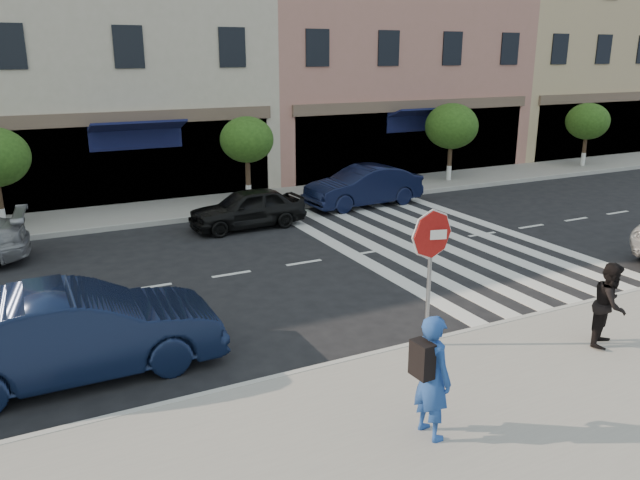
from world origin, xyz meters
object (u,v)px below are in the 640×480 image
(photographer, at_px, (432,377))
(car_near_mid, at_px, (77,332))
(walker, at_px, (610,304))
(car_far_right, at_px, (363,186))
(stop_sign, at_px, (431,248))
(car_far_mid, at_px, (247,208))

(photographer, distance_m, car_near_mid, 5.95)
(walker, height_order, car_far_right, walker)
(stop_sign, xyz_separation_m, car_near_mid, (-5.75, 1.97, -1.22))
(car_far_mid, bearing_deg, car_near_mid, -40.18)
(stop_sign, bearing_deg, photographer, -108.70)
(walker, distance_m, car_far_mid, 11.42)
(walker, xyz_separation_m, car_far_right, (1.91, 11.99, -0.22))
(photographer, xyz_separation_m, car_far_mid, (1.72, 11.92, -0.42))
(car_far_mid, bearing_deg, car_far_right, 98.40)
(car_near_mid, bearing_deg, car_far_mid, -37.34)
(photographer, xyz_separation_m, walker, (4.58, 0.87, -0.12))
(walker, relative_size, car_far_mid, 0.43)
(stop_sign, bearing_deg, car_far_right, 81.65)
(photographer, xyz_separation_m, car_far_right, (6.49, 12.86, -0.33))
(walker, bearing_deg, car_near_mid, 129.62)
(walker, relative_size, car_far_right, 0.36)
(stop_sign, height_order, car_far_mid, stop_sign)
(stop_sign, bearing_deg, car_far_mid, 105.80)
(stop_sign, xyz_separation_m, car_far_right, (4.88, 10.56, -1.30))
(stop_sign, distance_m, photographer, 2.97)
(stop_sign, height_order, walker, stop_sign)
(car_near_mid, relative_size, car_far_mid, 1.31)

